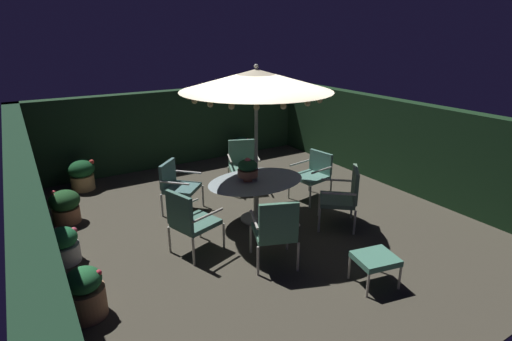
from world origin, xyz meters
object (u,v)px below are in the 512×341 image
patio_chair_southeast (276,229)px  potted_plant_front_corner (82,174)px  ottoman_footrest (375,260)px  patio_chair_north (243,162)px  potted_plant_left_far (241,148)px  potted_plant_right_far (63,245)px  patio_chair_south (344,194)px  patio_chair_southwest (314,172)px  patio_chair_east (190,219)px  centerpiece_planter (248,169)px  potted_plant_back_right (65,206)px  potted_plant_right_near (85,293)px  patio_dining_table (256,187)px  patio_chair_northeast (177,183)px  patio_umbrella (256,80)px

patio_chair_southeast → potted_plant_front_corner: bearing=112.1°
patio_chair_southeast → ottoman_footrest: patio_chair_southeast is taller
patio_chair_north → potted_plant_front_corner: 3.35m
potted_plant_left_far → potted_plant_right_far: (-4.53, -2.85, -0.04)m
patio_chair_south → potted_plant_right_far: 4.37m
patio_chair_southwest → potted_plant_right_far: 4.51m
patio_chair_east → patio_chair_southwest: bearing=13.3°
centerpiece_planter → patio_chair_north: bearing=63.4°
potted_plant_back_right → potted_plant_right_far: bearing=-98.5°
potted_plant_right_near → ottoman_footrest: bearing=-21.6°
potted_plant_right_near → potted_plant_front_corner: bearing=81.5°
patio_dining_table → patio_chair_east: bearing=-161.9°
patio_dining_table → patio_chair_north: patio_chair_north is taller
patio_chair_south → patio_chair_southwest: (0.32, 1.18, -0.03)m
patio_chair_east → patio_chair_south: bearing=-11.1°
patio_chair_northeast → potted_plant_left_far: 3.29m
patio_chair_south → ottoman_footrest: size_ratio=1.72×
patio_chair_north → potted_plant_front_corner: patio_chair_north is taller
patio_dining_table → ottoman_footrest: (0.32, -2.40, -0.25)m
patio_chair_north → patio_chair_southeast: size_ratio=0.97×
patio_dining_table → potted_plant_right_far: (-3.05, 0.28, -0.35)m
patio_dining_table → patio_chair_north: (0.53, 1.38, -0.04)m
potted_plant_right_far → potted_plant_front_corner: (0.70, 2.79, 0.08)m
ottoman_footrest → potted_plant_front_corner: size_ratio=0.92×
potted_plant_left_far → potted_plant_front_corner: 3.84m
patio_umbrella → patio_chair_north: 2.35m
patio_chair_south → potted_plant_back_right: size_ratio=1.76×
patio_chair_southeast → potted_plant_front_corner: patio_chair_southeast is taller
patio_umbrella → patio_chair_southeast: (-0.54, -1.38, -1.82)m
patio_chair_east → potted_plant_left_far: size_ratio=1.76×
patio_chair_southeast → potted_plant_back_right: 3.80m
patio_chair_southeast → potted_plant_front_corner: 4.82m
patio_chair_southeast → patio_dining_table: bearing=68.7°
patio_dining_table → patio_umbrella: (-0.00, 0.00, 1.79)m
potted_plant_right_near → potted_plant_right_far: bearing=93.1°
patio_chair_southwest → potted_plant_left_far: (0.03, 2.92, -0.23)m
ottoman_footrest → potted_plant_left_far: size_ratio=1.03×
patio_chair_east → potted_plant_right_near: size_ratio=1.63×
patio_chair_northeast → potted_plant_right_far: size_ratio=1.76×
patio_chair_east → patio_chair_south: size_ratio=0.99×
patio_chair_southeast → potted_plant_right_far: (-2.51, 1.67, -0.32)m
potted_plant_front_corner → patio_chair_north: bearing=-30.4°
patio_chair_south → patio_chair_southeast: bearing=-165.7°
patio_umbrella → patio_chair_east: size_ratio=2.61×
potted_plant_front_corner → patio_dining_table: bearing=-52.6°
patio_chair_southwest → potted_plant_front_corner: (-3.81, 2.86, -0.19)m
patio_umbrella → patio_chair_north: (0.53, 1.38, -1.83)m
patio_chair_north → potted_plant_back_right: 3.40m
potted_plant_back_right → potted_plant_front_corner: 1.53m
patio_chair_north → patio_chair_southwest: patio_chair_north is taller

